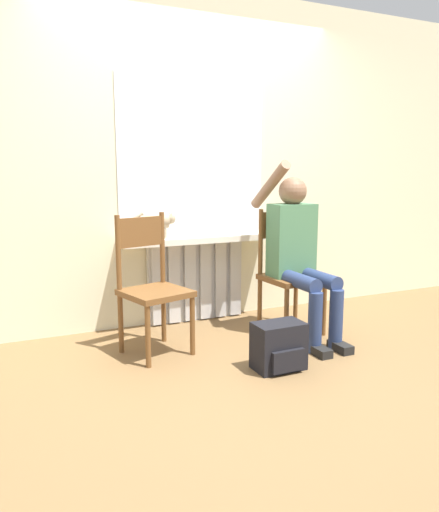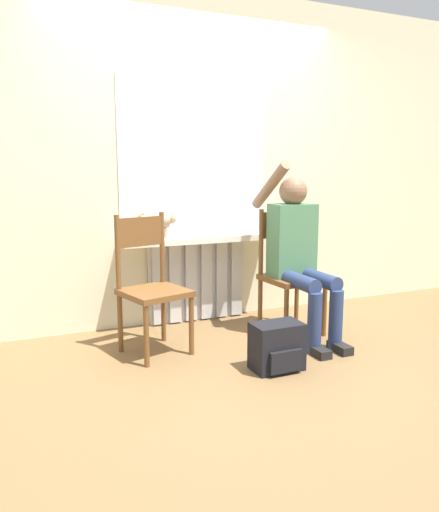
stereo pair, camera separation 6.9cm
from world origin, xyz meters
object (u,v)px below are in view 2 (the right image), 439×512
Objects in this scene: chair_right at (289,271)px; cat at (157,222)px; backpack at (277,347)px; person at (299,249)px; chair_left at (151,284)px.

chair_right is 1.10m from cat.
chair_right is at bearing 53.71° from backpack.
person is (0.00, -0.12, 0.20)m from chair_right.
backpack is at bearing -130.29° from chair_right.
chair_left is at bearing 135.10° from backpack.
chair_right is 0.72× the size of person.
chair_right is 0.86m from backpack.
cat reaches higher than backpack.
chair_right is (1.11, 0.00, 0.00)m from chair_left.
chair_left is at bearing 176.08° from chair_right.
backpack is at bearing -60.02° from chair_left.
chair_left is at bearing -111.87° from cat.
cat is 1.27× the size of backpack.
chair_left is 1.11m from chair_right.
person reaches higher than chair_left.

